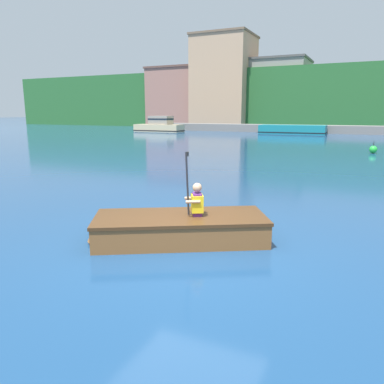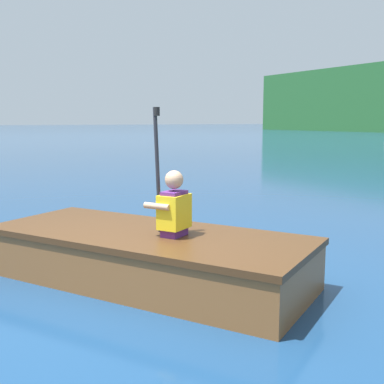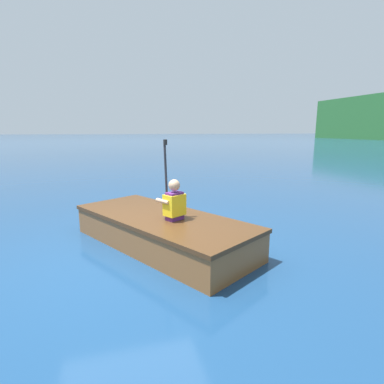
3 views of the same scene
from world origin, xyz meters
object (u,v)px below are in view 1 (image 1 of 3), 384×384
Objects in this scene: moored_boat_dock_center_near at (292,130)px; moored_boat_dock_center_far at (159,126)px; rowboat_foreground at (178,227)px; person_paddler at (197,201)px; channel_buoy at (373,149)px.

moored_boat_dock_center_far is (-15.62, -2.49, 0.27)m from moored_boat_dock_center_near.
moored_boat_dock_center_far is at bearing -170.95° from moored_boat_dock_center_near.
rowboat_foreground is (4.93, -36.91, -0.17)m from moored_boat_dock_center_near.
channel_buoy is at bearing 80.79° from person_paddler.
moored_boat_dock_center_far is at bearing 120.84° from rowboat_foreground.
person_paddler reaches higher than rowboat_foreground.
person_paddler is 1.64× the size of channel_buoy.
moored_boat_dock_center_far is at bearing 121.34° from person_paddler.
moored_boat_dock_center_near is 37.10m from person_paddler.
person_paddler is at bearing -81.89° from moored_boat_dock_center_near.
moored_boat_dock_center_near reaches higher than rowboat_foreground.
channel_buoy is (2.96, 18.23, -0.54)m from person_paddler.
moored_boat_dock_center_near is at bearing 113.89° from channel_buoy.
moored_boat_dock_center_near is 6.12× the size of person_paddler.
moored_boat_dock_center_near is 2.15× the size of rowboat_foreground.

